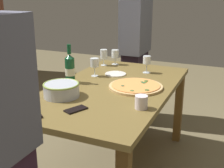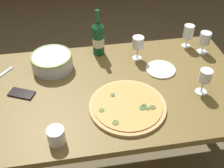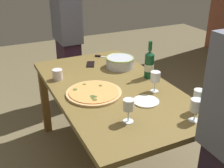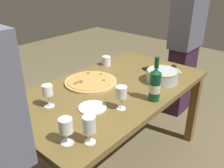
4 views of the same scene
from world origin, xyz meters
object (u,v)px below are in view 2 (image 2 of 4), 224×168
wine_bottle (98,38)px  wine_glass_by_bottle (205,39)px  pizza (128,106)px  wine_glass_near_pizza (205,77)px  cup_amber (56,136)px  serving_bowl (52,61)px  wine_glass_far_right (189,32)px  dining_table (112,98)px  side_plate (161,69)px  cell_phone (22,94)px  wine_glass_far_left (138,43)px

wine_bottle → wine_glass_by_bottle: size_ratio=2.11×
pizza → wine_glass_near_pizza: wine_glass_near_pizza is taller
wine_glass_near_pizza → wine_glass_by_bottle: size_ratio=1.05×
pizza → cup_amber: size_ratio=4.79×
serving_bowl → cup_amber: (0.02, -0.59, -0.01)m
wine_glass_far_right → cup_amber: 1.14m
dining_table → serving_bowl: (-0.34, 0.24, 0.15)m
wine_glass_near_pizza → wine_glass_by_bottle: 0.42m
serving_bowl → side_plate: serving_bowl is taller
wine_glass_far_right → pizza: bearing=-135.4°
pizza → wine_glass_near_pizza: 0.45m
wine_bottle → wine_glass_far_right: size_ratio=1.96×
wine_bottle → wine_glass_far_right: (0.62, -0.01, -0.01)m
side_plate → cell_phone: size_ratio=1.30×
dining_table → cell_phone: 0.53m
side_plate → serving_bowl: bearing=168.7°
wine_bottle → serving_bowl: bearing=-159.7°
serving_bowl → wine_glass_near_pizza: (0.83, -0.37, 0.06)m
dining_table → wine_bottle: size_ratio=5.08×
wine_glass_far_left → cell_phone: bearing=-162.2°
wine_glass_near_pizza → wine_glass_far_right: (0.09, 0.47, 0.00)m
wine_glass_far_right → side_plate: 0.36m
wine_bottle → cup_amber: size_ratio=3.62×
wine_glass_far_left → side_plate: 0.22m
cup_amber → wine_glass_near_pizza: bearing=15.0°
cup_amber → side_plate: bearing=35.0°
wine_bottle → wine_glass_near_pizza: (0.53, -0.48, -0.01)m
pizza → wine_bottle: bearing=99.2°
wine_bottle → cup_amber: wine_bottle is taller
wine_glass_near_pizza → wine_glass_far_right: 0.48m
pizza → wine_glass_far_right: 0.75m
dining_table → pizza: size_ratio=3.84×
cell_phone → side_plate: bearing=120.4°
pizza → cell_phone: (-0.57, 0.20, -0.01)m
wine_glass_by_bottle → cup_amber: wine_glass_by_bottle is taller
wine_glass_near_pizza → dining_table: bearing=165.8°
wine_glass_far_right → side_plate: (-0.26, -0.24, -0.11)m
pizza → cup_amber: cup_amber is taller
serving_bowl → cell_phone: serving_bowl is taller
serving_bowl → cup_amber: size_ratio=2.95×
pizza → wine_glass_far_right: (0.53, 0.52, 0.10)m
serving_bowl → cell_phone: bearing=-129.0°
side_plate → pizza: bearing=-133.6°
wine_glass_near_pizza → wine_glass_far_left: 0.48m
side_plate → cell_phone: 0.85m
wine_bottle → wine_glass_near_pizza: 0.72m
wine_glass_near_pizza → wine_glass_far_left: size_ratio=0.97×
pizza → cup_amber: (-0.38, -0.17, 0.03)m
wine_glass_by_bottle → dining_table: bearing=-158.9°
dining_table → pizza: bearing=-72.6°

